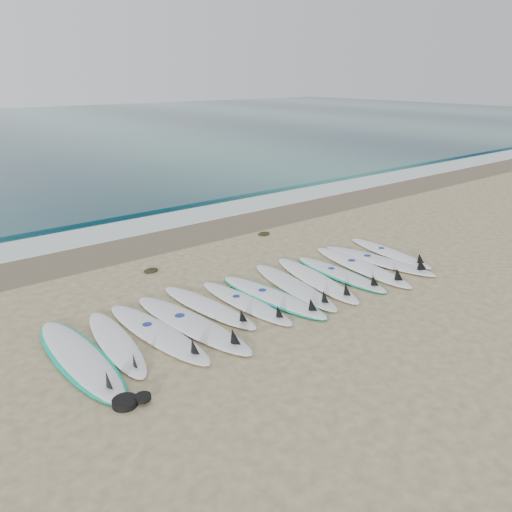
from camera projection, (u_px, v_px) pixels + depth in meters
ground at (267, 295)px, 9.30m from camera, size 120.00×120.00×0.00m
wet_sand_band at (161, 240)px, 12.32m from camera, size 120.00×1.80×0.01m
foam_band at (136, 227)px, 13.34m from camera, size 120.00×1.40×0.04m
wave_crest at (113, 214)px, 14.44m from camera, size 120.00×1.00×0.10m
surfboard_0 at (80, 359)px, 7.12m from camera, size 0.72×2.81×0.35m
surfboard_1 at (117, 343)px, 7.52m from camera, size 0.73×2.38×0.30m
surfboard_2 at (159, 333)px, 7.79m from camera, size 0.82×2.70×0.34m
surfboard_3 at (193, 324)px, 8.06m from camera, size 0.95×2.90×0.36m
surfboard_4 at (210, 307)px, 8.67m from camera, size 0.79×2.44×0.31m
surfboard_5 at (247, 303)px, 8.84m from camera, size 0.63×2.41×0.31m
surfboard_6 at (273, 297)px, 9.10m from camera, size 0.89×2.63×0.33m
surfboard_7 at (295, 287)px, 9.50m from camera, size 0.88×2.66×0.33m
surfboard_8 at (317, 280)px, 9.81m from camera, size 0.99×2.70×0.34m
surfboard_9 at (341, 274)px, 10.14m from camera, size 0.63×2.43×0.31m
surfboard_10 at (363, 267)px, 10.47m from camera, size 0.87×2.83×0.36m
surfboard_11 at (381, 261)px, 10.82m from camera, size 0.95×2.74×0.34m
surfboard_12 at (391, 253)px, 11.30m from camera, size 0.79×2.46×0.31m
seaweed_near at (151, 270)px, 10.37m from camera, size 0.31×0.24×0.06m
seaweed_far at (264, 234)px, 12.74m from camera, size 0.32×0.25×0.06m
leash_coil at (129, 401)px, 6.20m from camera, size 0.46×0.36×0.11m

